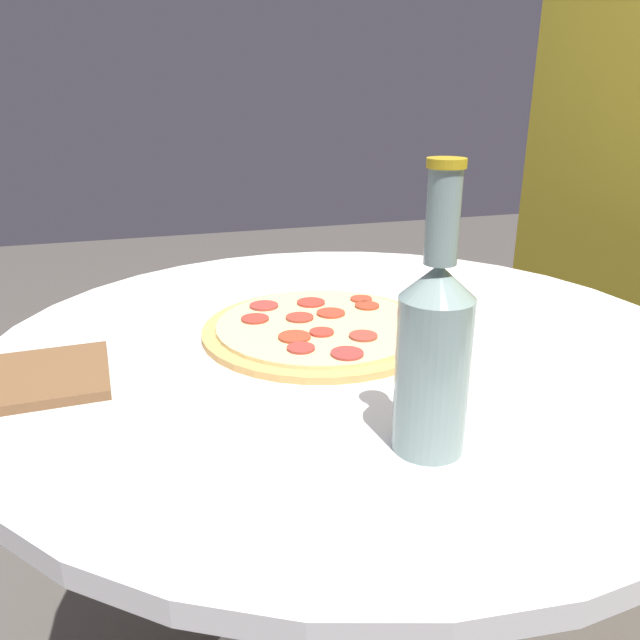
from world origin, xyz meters
name	(u,v)px	position (x,y,z in m)	size (l,w,h in m)	color
table	(347,450)	(0.00, 0.00, 0.55)	(0.99, 0.99, 0.73)	white
pizza	(320,328)	(-0.03, -0.03, 0.73)	(0.33, 0.33, 0.02)	tan
beer_bottle	(434,349)	(0.28, -0.02, 0.83)	(0.07, 0.07, 0.27)	gray
pizza_paddle	(15,381)	(0.02, -0.42, 0.73)	(0.16, 0.30, 0.02)	brown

